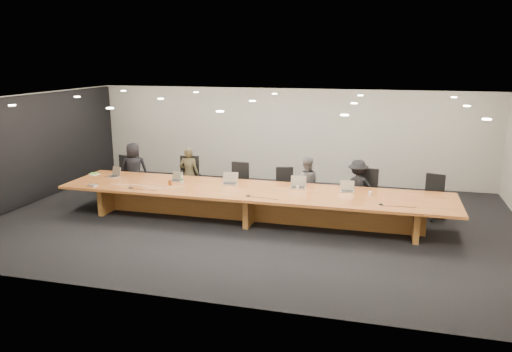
{
  "coord_description": "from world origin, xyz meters",
  "views": [
    {
      "loc": [
        2.91,
        -10.64,
        3.73
      ],
      "look_at": [
        0.0,
        0.3,
        1.0
      ],
      "focal_mm": 35.0,
      "sensor_mm": 36.0,
      "label": 1
    }
  ],
  "objects": [
    {
      "name": "ground",
      "position": [
        0.0,
        0.0,
        0.0
      ],
      "size": [
        12.0,
        12.0,
        0.0
      ],
      "primitive_type": "plane",
      "color": "black",
      "rests_on": "ground"
    },
    {
      "name": "chair_right",
      "position": [
        2.5,
        1.18,
        0.56
      ],
      "size": [
        0.65,
        0.65,
        1.12
      ],
      "primitive_type": null,
      "rotation": [
        0.0,
        0.0,
        -0.17
      ],
      "color": "black",
      "rests_on": "ground"
    },
    {
      "name": "person_d",
      "position": [
        2.29,
        1.18,
        0.67
      ],
      "size": [
        0.95,
        0.69,
        1.33
      ],
      "primitive_type": "imported",
      "rotation": [
        0.0,
        0.0,
        3.39
      ],
      "color": "black",
      "rests_on": "ground"
    },
    {
      "name": "person_b",
      "position": [
        -2.08,
        1.24,
        0.71
      ],
      "size": [
        0.56,
        0.42,
        1.42
      ],
      "primitive_type": "imported",
      "rotation": [
        0.0,
        0.0,
        3.3
      ],
      "color": "#36311D",
      "rests_on": "ground"
    },
    {
      "name": "person_a",
      "position": [
        -3.67,
        1.23,
        0.74
      ],
      "size": [
        0.84,
        0.7,
        1.47
      ],
      "primitive_type": "imported",
      "rotation": [
        0.0,
        0.0,
        3.52
      ],
      "color": "black",
      "rests_on": "ground"
    },
    {
      "name": "chair_left",
      "position": [
        -2.07,
        1.15,
        0.6
      ],
      "size": [
        0.7,
        0.7,
        1.19
      ],
      "primitive_type": null,
      "rotation": [
        0.0,
        0.0,
        0.17
      ],
      "color": "black",
      "rests_on": "ground"
    },
    {
      "name": "laptop_b",
      "position": [
        -2.04,
        0.29,
        0.86
      ],
      "size": [
        0.32,
        0.26,
        0.23
      ],
      "primitive_type": null,
      "rotation": [
        0.0,
        0.0,
        -0.19
      ],
      "color": "tan",
      "rests_on": "conference_table"
    },
    {
      "name": "av_box",
      "position": [
        -3.74,
        -0.64,
        0.77
      ],
      "size": [
        0.24,
        0.2,
        0.03
      ],
      "primitive_type": "cube",
      "rotation": [
        0.0,
        0.0,
        -0.27
      ],
      "color": "silver",
      "rests_on": "conference_table"
    },
    {
      "name": "left_wall_panel",
      "position": [
        -5.94,
        0.0,
        1.37
      ],
      "size": [
        0.08,
        7.84,
        2.74
      ],
      "primitive_type": "cube",
      "color": "black",
      "rests_on": "ground"
    },
    {
      "name": "laptop_a",
      "position": [
        -3.75,
        0.28,
        0.88
      ],
      "size": [
        0.39,
        0.34,
        0.25
      ],
      "primitive_type": null,
      "rotation": [
        0.0,
        0.0,
        -0.42
      ],
      "color": "#BFAA92",
      "rests_on": "conference_table"
    },
    {
      "name": "laptop_d",
      "position": [
        0.99,
        0.39,
        0.89
      ],
      "size": [
        0.38,
        0.29,
        0.28
      ],
      "primitive_type": null,
      "rotation": [
        0.0,
        0.0,
        0.1
      ],
      "color": "#B5A78A",
      "rests_on": "conference_table"
    },
    {
      "name": "chair_far_left",
      "position": [
        -4.13,
        1.31,
        0.54
      ],
      "size": [
        0.68,
        0.68,
        1.08
      ],
      "primitive_type": null,
      "rotation": [
        0.0,
        0.0,
        -0.28
      ],
      "color": "black",
      "rests_on": "ground"
    },
    {
      "name": "person_c",
      "position": [
        1.05,
        1.21,
        0.66
      ],
      "size": [
        0.71,
        0.58,
        1.33
      ],
      "primitive_type": "imported",
      "rotation": [
        0.0,
        0.0,
        3.27
      ],
      "color": "#5B5A5D",
      "rests_on": "ground"
    },
    {
      "name": "laptop_c",
      "position": [
        -0.66,
        0.32,
        0.89
      ],
      "size": [
        0.39,
        0.3,
        0.29
      ],
      "primitive_type": null,
      "rotation": [
        0.0,
        0.0,
        0.11
      ],
      "color": "#BDAB90",
      "rests_on": "conference_table"
    },
    {
      "name": "mic_center",
      "position": [
        0.05,
        -0.56,
        0.77
      ],
      "size": [
        0.14,
        0.14,
        0.03
      ],
      "primitive_type": "cone",
      "rotation": [
        0.0,
        0.0,
        0.23
      ],
      "color": "black",
      "rests_on": "conference_table"
    },
    {
      "name": "chair_far_right",
      "position": [
        4.01,
        1.27,
        0.53
      ],
      "size": [
        0.67,
        0.67,
        1.05
      ],
      "primitive_type": null,
      "rotation": [
        0.0,
        0.0,
        -0.31
      ],
      "color": "black",
      "rests_on": "ground"
    },
    {
      "name": "paper_cup_near",
      "position": [
        0.99,
        0.3,
        0.79
      ],
      "size": [
        0.08,
        0.08,
        0.08
      ],
      "primitive_type": "cone",
      "rotation": [
        0.0,
        0.0,
        -0.2
      ],
      "color": "silver",
      "rests_on": "conference_table"
    },
    {
      "name": "back_wall",
      "position": [
        0.0,
        4.0,
        1.4
      ],
      "size": [
        12.0,
        0.02,
        2.8
      ],
      "primitive_type": "cube",
      "color": "silver",
      "rests_on": "ground"
    },
    {
      "name": "chair_mid_left",
      "position": [
        -0.71,
        1.16,
        0.55
      ],
      "size": [
        0.58,
        0.58,
        1.1
      ],
      "primitive_type": null,
      "rotation": [
        0.0,
        0.0,
        -0.03
      ],
      "color": "black",
      "rests_on": "ground"
    },
    {
      "name": "water_bottle",
      "position": [
        -1.8,
        0.12,
        0.85
      ],
      "size": [
        0.06,
        0.06,
        0.2
      ],
      "primitive_type": "cylinder",
      "rotation": [
        0.0,
        0.0,
        -0.02
      ],
      "color": "#B1C2BC",
      "rests_on": "conference_table"
    },
    {
      "name": "chair_mid_right",
      "position": [
        0.52,
        1.16,
        0.52
      ],
      "size": [
        0.65,
        0.65,
        1.04
      ],
      "primitive_type": null,
      "rotation": [
        0.0,
        0.0,
        0.26
      ],
      "color": "black",
      "rests_on": "ground"
    },
    {
      "name": "notepad",
      "position": [
        -4.35,
        0.38,
        0.76
      ],
      "size": [
        0.31,
        0.28,
        0.01
      ],
      "primitive_type": "cube",
      "rotation": [
        0.0,
        0.0,
        -0.42
      ],
      "color": "silver",
      "rests_on": "conference_table"
    },
    {
      "name": "mic_left",
      "position": [
        -2.78,
        -0.6,
        0.76
      ],
      "size": [
        0.14,
        0.14,
        0.03
      ],
      "primitive_type": "cone",
      "rotation": [
        0.0,
        0.0,
        -0.21
      ],
      "color": "black",
      "rests_on": "conference_table"
    },
    {
      "name": "amber_mug",
      "position": [
        -2.0,
        -0.1,
        0.81
      ],
      "size": [
        0.1,
        0.1,
        0.11
      ],
      "primitive_type": "cylinder",
      "rotation": [
        0.0,
        0.0,
        -0.15
      ],
      "color": "brown",
      "rests_on": "conference_table"
    },
    {
      "name": "mic_right",
      "position": [
        2.87,
        -0.47,
        0.76
      ],
      "size": [
        0.14,
        0.14,
        0.03
      ],
      "primitive_type": "cone",
      "rotation": [
        0.0,
        0.0,
        0.43
      ],
      "color": "black",
      "rests_on": "conference_table"
    },
    {
      "name": "laptop_e",
      "position": [
        2.11,
        0.36,
        0.87
      ],
      "size": [
        0.34,
        0.26,
        0.25
      ],
      "primitive_type": null,
      "rotation": [
        0.0,
        0.0,
        0.11
      ],
      "color": "beige",
      "rests_on": "conference_table"
    },
    {
      "name": "paper_cup_far",
      "position": [
        2.62,
        0.18,
        0.8
      ],
      "size": [
        0.08,
        0.08,
        0.09
      ],
      "primitive_type": "cone",
      "rotation": [
        0.0,
        0.0,
        -0.03
      ],
      "color": "silver",
      "rests_on": "conference_table"
    },
    {
      "name": "lime_gadget",
      "position": [
        -4.35,
        0.38,
        0.78
      ],
      "size": [
        0.19,
        0.12,
        0.03
      ],
      "primitive_type": "cube",
      "rotation": [
        0.0,
        0.0,
        0.12
      ],
      "color": "#5CB12F",
      "rests_on": "notepad"
    },
    {
      "name": "conference_table",
      "position": [
        0.0,
        0.0,
        0.52
      ],
      "size": [
        9.0,
        1.8,
        0.75
      ],
      "color": "brown",
      "rests_on": "ground"
    }
  ]
}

